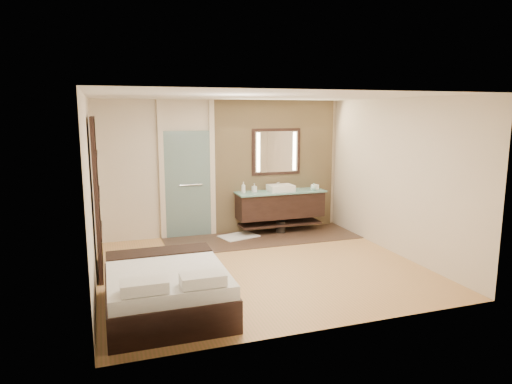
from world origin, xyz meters
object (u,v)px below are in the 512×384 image
object	(u,v)px
bed	(167,289)
waste_bin	(281,227)
mirror_unit	(276,152)
vanity	(280,205)

from	to	relation	value
bed	waste_bin	bearing A→B (deg)	47.90
waste_bin	mirror_unit	bearing A→B (deg)	87.85
vanity	bed	world-z (taller)	vanity
mirror_unit	bed	xyz separation A→B (m)	(-2.75, -3.31, -1.36)
waste_bin	bed	bearing A→B (deg)	-132.32
vanity	waste_bin	size ratio (longest dim) A/B	7.53
vanity	mirror_unit	size ratio (longest dim) A/B	1.75
mirror_unit	vanity	bearing A→B (deg)	-90.00
bed	mirror_unit	bearing A→B (deg)	50.53
vanity	bed	xyz separation A→B (m)	(-2.75, -3.08, -0.29)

